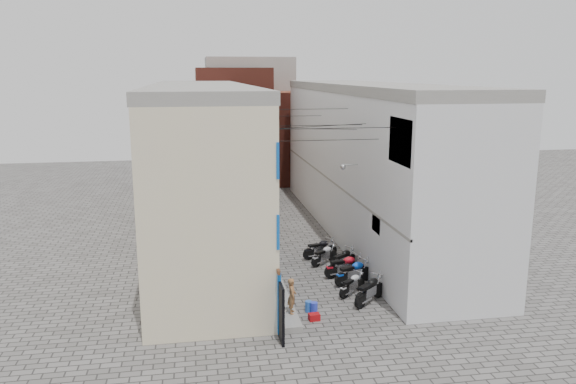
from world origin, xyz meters
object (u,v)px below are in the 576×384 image
motorcycle_e (343,258)px  motorcycle_f (324,254)px  person_a (292,296)px  red_crate (314,317)px  motorcycle_a (370,289)px  water_jug_far (309,306)px  motorcycle_c (354,271)px  person_b (265,250)px  motorcycle_g (320,248)px  motorcycle_d (345,265)px  water_jug_near (314,308)px  motorcycle_b (352,283)px

motorcycle_e → motorcycle_f: 1.16m
person_a → red_crate: person_a is taller
motorcycle_a → water_jug_far: bearing=-121.6°
motorcycle_c → person_b: (-3.79, 2.64, 0.41)m
motorcycle_e → red_crate: (-2.70, -5.54, -0.43)m
water_jug_far → motorcycle_g: bearing=73.1°
motorcycle_e → red_crate: size_ratio=4.58×
motorcycle_d → motorcycle_f: (-0.53, 1.96, -0.06)m
water_jug_far → motorcycle_c: bearing=45.1°
motorcycle_f → water_jug_near: (-1.81, -5.77, -0.31)m
person_b → water_jug_far: bearing=-127.0°
motorcycle_e → red_crate: bearing=-62.3°
motorcycle_e → person_a: (-3.56, -5.26, 0.41)m
motorcycle_g → water_jug_near: bearing=-30.0°
motorcycle_b → motorcycle_e: (0.47, 3.24, 0.05)m
person_a → motorcycle_a: bearing=-66.7°
water_jug_near → motorcycle_d: bearing=58.4°
red_crate → person_b: bearing=100.4°
motorcycle_f → person_b: bearing=-121.0°
motorcycle_d → motorcycle_f: motorcycle_d is taller
person_a → water_jug_far: (0.80, 0.55, -0.75)m
person_a → motorcycle_e: bearing=-26.6°
water_jug_near → motorcycle_c: bearing=49.0°
motorcycle_a → water_jug_far: (-2.75, -0.46, -0.40)m
motorcycle_c → motorcycle_d: motorcycle_c is taller
person_b → water_jug_far: 5.52m
motorcycle_f → person_a: size_ratio=1.29×
motorcycle_b → water_jug_near: motorcycle_b is taller
motorcycle_c → red_crate: size_ratio=4.96×
motorcycle_d → person_b: (-3.62, 1.73, 0.42)m
motorcycle_b → motorcycle_g: size_ratio=0.91×
motorcycle_d → water_jug_far: size_ratio=4.59×
motorcycle_a → person_a: bearing=-115.1°
motorcycle_d → motorcycle_e: bearing=159.5°
motorcycle_e → water_jug_near: bearing=-64.1°
motorcycle_c → water_jug_far: motorcycle_c is taller
motorcycle_g → motorcycle_e: bearing=7.4°
water_jug_near → motorcycle_g: bearing=75.0°
motorcycle_g → red_crate: bearing=-29.7°
person_b → water_jug_near: 5.74m
person_b → red_crate: bearing=-128.1°
motorcycle_a → water_jug_near: (-2.56, -0.64, -0.40)m
motorcycle_b → motorcycle_d: bearing=134.4°
motorcycle_g → person_a: 7.65m
water_jug_far → person_a: bearing=-145.2°
motorcycle_d → water_jug_near: (-2.34, -3.81, -0.37)m
motorcycle_f → red_crate: size_ratio=4.34×
water_jug_near → motorcycle_b: bearing=38.3°
motorcycle_a → motorcycle_e: motorcycle_a is taller
motorcycle_e → motorcycle_f: bearing=-175.6°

